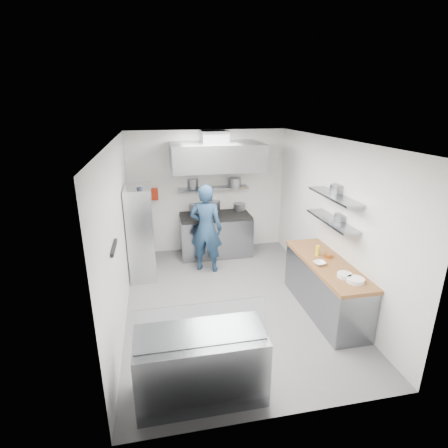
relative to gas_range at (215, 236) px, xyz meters
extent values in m
plane|color=#59595B|center=(-0.10, -2.10, -0.45)|extent=(5.00, 5.00, 0.00)
plane|color=silver|center=(-0.10, -2.10, 2.35)|extent=(5.00, 5.00, 0.00)
cube|color=white|center=(-0.10, 0.40, 0.95)|extent=(3.60, 2.80, 0.02)
cube|color=white|center=(-0.10, -4.60, 0.95)|extent=(3.60, 2.80, 0.02)
cube|color=white|center=(-1.90, -2.10, 0.95)|extent=(2.80, 5.00, 0.02)
cube|color=white|center=(1.70, -2.10, 0.95)|extent=(2.80, 5.00, 0.02)
cube|color=gray|center=(0.00, 0.00, 0.00)|extent=(1.60, 0.80, 0.90)
cube|color=black|center=(0.00, 0.00, 0.48)|extent=(1.57, 0.78, 0.06)
cylinder|color=slate|center=(-0.43, 0.26, 0.61)|extent=(0.27, 0.27, 0.20)
cylinder|color=slate|center=(0.01, 0.32, 0.63)|extent=(0.32, 0.32, 0.24)
cylinder|color=slate|center=(0.62, 0.26, 0.59)|extent=(0.28, 0.28, 0.16)
cube|color=gray|center=(0.00, 0.24, 1.07)|extent=(1.60, 0.30, 0.04)
cylinder|color=slate|center=(-0.45, 0.44, 1.18)|extent=(0.26, 0.26, 0.18)
cylinder|color=slate|center=(0.47, 0.12, 1.20)|extent=(0.29, 0.29, 0.22)
cube|color=gray|center=(0.00, -0.18, 1.85)|extent=(1.90, 1.15, 0.55)
cube|color=slate|center=(0.00, 0.05, 2.23)|extent=(0.55, 0.55, 0.24)
cube|color=#A5230D|center=(-1.35, 0.34, 0.97)|extent=(0.22, 0.10, 0.26)
imported|color=#1A314E|center=(-0.33, -0.78, 0.47)|extent=(0.79, 0.66, 1.84)
cube|color=silver|center=(-1.63, -0.73, 0.48)|extent=(0.50, 0.90, 1.85)
cube|color=white|center=(-1.63, -1.09, 0.35)|extent=(0.15, 0.19, 0.17)
cube|color=yellow|center=(-1.63, -0.60, 0.85)|extent=(0.12, 0.16, 0.14)
cylinder|color=black|center=(-1.58, -0.99, 1.35)|extent=(0.10, 0.10, 0.18)
cube|color=black|center=(-1.88, -3.00, 1.10)|extent=(0.04, 0.55, 0.05)
cube|color=gray|center=(1.38, -2.70, -0.03)|extent=(0.62, 2.00, 0.84)
cube|color=brown|center=(1.38, -2.70, 0.42)|extent=(0.65, 2.04, 0.06)
cylinder|color=white|center=(1.45, -3.40, 0.48)|extent=(0.25, 0.25, 0.06)
cylinder|color=white|center=(1.38, -3.23, 0.48)|extent=(0.22, 0.22, 0.06)
cylinder|color=#B77033|center=(1.48, -2.52, 0.48)|extent=(0.15, 0.15, 0.06)
cylinder|color=yellow|center=(1.33, -2.42, 0.54)|extent=(0.06, 0.06, 0.18)
imported|color=white|center=(1.21, -2.76, 0.47)|extent=(0.21, 0.21, 0.05)
cube|color=gray|center=(1.54, -2.40, 1.05)|extent=(0.30, 1.30, 0.04)
cube|color=gray|center=(1.54, -2.40, 1.47)|extent=(0.30, 1.30, 0.04)
cylinder|color=slate|center=(1.68, -2.45, 1.12)|extent=(0.24, 0.24, 0.10)
cylinder|color=slate|center=(1.65, -2.27, 1.56)|extent=(0.24, 0.24, 0.14)
cube|color=gray|center=(-0.90, -4.10, -0.03)|extent=(1.50, 0.70, 0.85)
cube|color=silver|center=(-0.90, -4.22, 0.62)|extent=(1.47, 0.19, 0.42)
camera|label=1|loc=(-1.29, -7.42, 2.88)|focal=28.00mm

